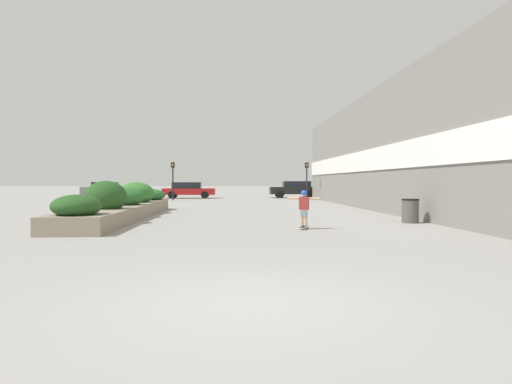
% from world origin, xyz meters
% --- Properties ---
extents(ground_plane, '(300.00, 300.00, 0.00)m').
position_xyz_m(ground_plane, '(0.00, 0.00, 0.00)').
color(ground_plane, gray).
extents(building_wall_right, '(0.67, 39.47, 6.32)m').
position_xyz_m(building_wall_right, '(7.34, 15.96, 3.15)').
color(building_wall_right, gray).
rests_on(building_wall_right, ground_plane).
extents(planter_box, '(1.91, 13.30, 1.57)m').
position_xyz_m(planter_box, '(-4.86, 13.94, 0.56)').
color(planter_box, gray).
rests_on(planter_box, ground_plane).
extents(skateboard, '(0.41, 0.71, 0.09)m').
position_xyz_m(skateboard, '(2.04, 8.81, 0.07)').
color(skateboard, black).
rests_on(skateboard, ground_plane).
extents(skateboarder, '(1.05, 0.45, 1.17)m').
position_xyz_m(skateboarder, '(2.04, 8.81, 0.80)').
color(skateboarder, tan).
rests_on(skateboarder, skateboard).
extents(trash_bin, '(0.64, 0.64, 0.90)m').
position_xyz_m(trash_bin, '(6.34, 10.84, 0.45)').
color(trash_bin, '#514C47').
rests_on(trash_bin, ground_plane).
extents(car_leftmost, '(3.93, 1.96, 1.50)m').
position_xyz_m(car_leftmost, '(-12.73, 39.05, 0.79)').
color(car_leftmost, slate).
rests_on(car_leftmost, ground_plane).
extents(car_center_left, '(4.78, 1.95, 1.48)m').
position_xyz_m(car_center_left, '(-4.34, 36.64, 0.78)').
color(car_center_left, maroon).
rests_on(car_center_left, ground_plane).
extents(car_center_right, '(4.22, 1.85, 1.59)m').
position_xyz_m(car_center_right, '(13.93, 38.24, 0.84)').
color(car_center_right, silver).
rests_on(car_center_right, ground_plane).
extents(car_rightmost, '(4.67, 1.95, 1.58)m').
position_xyz_m(car_rightmost, '(5.69, 37.47, 0.84)').
color(car_rightmost, black).
rests_on(car_rightmost, ground_plane).
extents(traffic_light_left, '(0.28, 0.30, 3.11)m').
position_xyz_m(traffic_light_left, '(-5.13, 31.73, 2.15)').
color(traffic_light_left, black).
rests_on(traffic_light_left, ground_plane).
extents(traffic_light_right, '(0.28, 0.30, 3.12)m').
position_xyz_m(traffic_light_right, '(5.85, 31.56, 2.15)').
color(traffic_light_right, black).
rests_on(traffic_light_right, ground_plane).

